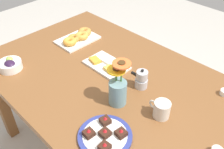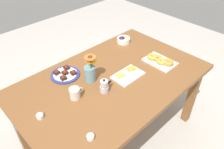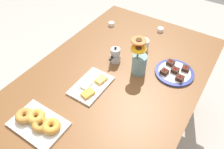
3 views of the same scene
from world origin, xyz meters
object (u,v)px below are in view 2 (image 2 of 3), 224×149
object	(u,v)px
dining_table	(112,86)
cheese_platter	(128,75)
grape_bowl	(123,40)
dessert_plate	(65,74)
jam_cup_berry	(90,137)
jam_cup_honey	(40,116)
coffee_mug	(75,93)
flower_vase	(90,72)
moka_pot	(104,86)
croissant_platter	(160,60)

from	to	relation	value
dining_table	cheese_platter	world-z (taller)	cheese_platter
grape_bowl	dessert_plate	world-z (taller)	grape_bowl
jam_cup_berry	jam_cup_honey	bearing A→B (deg)	110.82
coffee_mug	flower_vase	xyz separation A→B (m)	(0.21, 0.08, 0.04)
jam_cup_honey	flower_vase	xyz separation A→B (m)	(0.50, 0.07, 0.07)
dining_table	grape_bowl	xyz separation A→B (m)	(0.50, 0.35, 0.12)
jam_cup_berry	moka_pot	distance (m)	0.44
cheese_platter	moka_pot	distance (m)	0.27
cheese_platter	flower_vase	size ratio (longest dim) A/B	1.07
dining_table	moka_pot	world-z (taller)	moka_pot
jam_cup_berry	dining_table	bearing A→B (deg)	33.43
grape_bowl	coffee_mug	bearing A→B (deg)	-159.22
coffee_mug	croissant_platter	distance (m)	0.85
cheese_platter	moka_pot	xyz separation A→B (m)	(-0.27, -0.00, 0.04)
jam_cup_berry	coffee_mug	bearing A→B (deg)	67.23
cheese_platter	jam_cup_honey	size ratio (longest dim) A/B	5.42
flower_vase	jam_cup_honey	bearing A→B (deg)	-171.94
jam_cup_berry	dessert_plate	world-z (taller)	dessert_plate
coffee_mug	cheese_platter	size ratio (longest dim) A/B	0.44
dining_table	cheese_platter	distance (m)	0.17
moka_pot	croissant_platter	bearing A→B (deg)	-6.07
grape_bowl	cheese_platter	xyz separation A→B (m)	(-0.38, -0.42, -0.02)
grape_bowl	croissant_platter	bearing A→B (deg)	-93.41
dessert_plate	moka_pot	size ratio (longest dim) A/B	2.04
jam_cup_honey	moka_pot	bearing A→B (deg)	-12.05
dining_table	dessert_plate	distance (m)	0.41
dining_table	jam_cup_honey	xyz separation A→B (m)	(-0.65, 0.03, 0.10)
grape_bowl	croissant_platter	distance (m)	0.49
dining_table	grape_bowl	bearing A→B (deg)	34.93
croissant_platter	dessert_plate	size ratio (longest dim) A/B	1.15
dining_table	croissant_platter	distance (m)	0.51
cheese_platter	moka_pot	size ratio (longest dim) A/B	2.18
grape_bowl	jam_cup_berry	world-z (taller)	grape_bowl
croissant_platter	flower_vase	bearing A→B (deg)	158.52
coffee_mug	croissant_platter	bearing A→B (deg)	-11.23
croissant_platter	moka_pot	size ratio (longest dim) A/B	2.35
jam_cup_honey	moka_pot	world-z (taller)	moka_pot
dining_table	croissant_platter	bearing A→B (deg)	-16.35
dessert_plate	coffee_mug	bearing A→B (deg)	-109.55
dining_table	grape_bowl	world-z (taller)	grape_bowl
coffee_mug	moka_pot	distance (m)	0.23
jam_cup_berry	moka_pot	bearing A→B (deg)	36.44
grape_bowl	moka_pot	distance (m)	0.78
dining_table	moka_pot	xyz separation A→B (m)	(-0.15, -0.07, 0.13)
jam_cup_berry	flower_vase	xyz separation A→B (m)	(0.36, 0.44, 0.07)
jam_cup_berry	dessert_plate	bearing A→B (deg)	68.62
cheese_platter	jam_cup_honey	distance (m)	0.77
grape_bowl	cheese_platter	bearing A→B (deg)	-132.44
croissant_platter	jam_cup_berry	xyz separation A→B (m)	(-0.98, -0.20, -0.01)
cheese_platter	jam_cup_honey	xyz separation A→B (m)	(-0.77, 0.10, 0.00)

